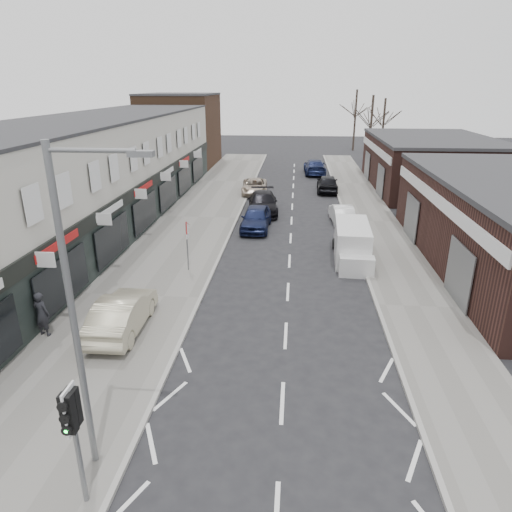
% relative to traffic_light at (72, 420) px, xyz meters
% --- Properties ---
extents(ground, '(160.00, 160.00, 0.00)m').
position_rel_traffic_light_xyz_m(ground, '(4.40, 2.02, -2.41)').
color(ground, black).
rests_on(ground, ground).
extents(pavement_left, '(5.50, 64.00, 0.12)m').
position_rel_traffic_light_xyz_m(pavement_left, '(-2.35, 24.02, -2.35)').
color(pavement_left, slate).
rests_on(pavement_left, ground).
extents(pavement_right, '(3.50, 64.00, 0.12)m').
position_rel_traffic_light_xyz_m(pavement_right, '(10.15, 24.02, -2.35)').
color(pavement_right, slate).
rests_on(pavement_right, ground).
extents(shop_terrace_left, '(8.00, 41.00, 7.10)m').
position_rel_traffic_light_xyz_m(shop_terrace_left, '(-9.10, 21.52, 1.14)').
color(shop_terrace_left, beige).
rests_on(shop_terrace_left, ground).
extents(brick_block_far, '(8.00, 10.00, 8.00)m').
position_rel_traffic_light_xyz_m(brick_block_far, '(-9.10, 47.02, 1.59)').
color(brick_block_far, '#4A301F').
rests_on(brick_block_far, ground).
extents(right_unit_far, '(10.00, 16.00, 4.50)m').
position_rel_traffic_light_xyz_m(right_unit_far, '(16.90, 36.02, -0.16)').
color(right_unit_far, '#361C18').
rests_on(right_unit_far, ground).
extents(tree_far_a, '(3.60, 3.60, 8.00)m').
position_rel_traffic_light_xyz_m(tree_far_a, '(13.40, 50.02, -2.41)').
color(tree_far_a, '#382D26').
rests_on(tree_far_a, ground).
extents(tree_far_b, '(3.60, 3.60, 7.50)m').
position_rel_traffic_light_xyz_m(tree_far_b, '(15.90, 56.02, -2.41)').
color(tree_far_b, '#382D26').
rests_on(tree_far_b, ground).
extents(tree_far_c, '(3.60, 3.60, 8.50)m').
position_rel_traffic_light_xyz_m(tree_far_c, '(12.90, 62.02, -2.41)').
color(tree_far_c, '#382D26').
rests_on(tree_far_c, ground).
extents(traffic_light, '(0.28, 0.60, 3.10)m').
position_rel_traffic_light_xyz_m(traffic_light, '(0.00, 0.00, 0.00)').
color(traffic_light, slate).
rests_on(traffic_light, pavement_left).
extents(street_lamp, '(2.23, 0.22, 8.00)m').
position_rel_traffic_light_xyz_m(street_lamp, '(-0.13, 1.22, 2.20)').
color(street_lamp, slate).
rests_on(street_lamp, pavement_left).
extents(warning_sign, '(0.12, 0.80, 2.70)m').
position_rel_traffic_light_xyz_m(warning_sign, '(-0.76, 14.02, -0.21)').
color(warning_sign, slate).
rests_on(warning_sign, pavement_left).
extents(white_van, '(2.00, 5.15, 1.98)m').
position_rel_traffic_light_xyz_m(white_van, '(7.80, 16.54, -1.48)').
color(white_van, silver).
rests_on(white_van, ground).
extents(sedan_on_pavement, '(1.64, 4.48, 1.47)m').
position_rel_traffic_light_xyz_m(sedan_on_pavement, '(-1.92, 7.70, -1.56)').
color(sedan_on_pavement, '#B6AF92').
rests_on(sedan_on_pavement, pavement_left).
extents(pedestrian, '(0.74, 0.57, 1.78)m').
position_rel_traffic_light_xyz_m(pedestrian, '(-4.80, 7.06, -1.40)').
color(pedestrian, black).
rests_on(pedestrian, pavement_left).
extents(parked_car_left_a, '(1.93, 4.58, 1.55)m').
position_rel_traffic_light_xyz_m(parked_car_left_a, '(2.04, 21.76, -1.64)').
color(parked_car_left_a, '#131A3B').
rests_on(parked_car_left_a, ground).
extents(parked_car_left_b, '(2.62, 5.44, 1.53)m').
position_rel_traffic_light_xyz_m(parked_car_left_b, '(2.20, 26.02, -1.65)').
color(parked_car_left_b, black).
rests_on(parked_car_left_b, ground).
extents(parked_car_left_c, '(2.50, 4.88, 1.32)m').
position_rel_traffic_light_xyz_m(parked_car_left_c, '(1.00, 32.29, -1.76)').
color(parked_car_left_c, '#B4A390').
rests_on(parked_car_left_c, ground).
extents(parked_car_right_a, '(1.63, 4.01, 1.29)m').
position_rel_traffic_light_xyz_m(parked_car_right_a, '(7.90, 23.93, -1.77)').
color(parked_car_right_a, silver).
rests_on(parked_car_right_a, ground).
extents(parked_car_right_b, '(1.93, 4.57, 1.54)m').
position_rel_traffic_light_xyz_m(parked_car_right_b, '(7.48, 33.74, -1.64)').
color(parked_car_right_b, black).
rests_on(parked_car_right_b, ground).
extents(parked_car_right_c, '(2.39, 5.52, 1.58)m').
position_rel_traffic_light_xyz_m(parked_car_right_c, '(6.63, 42.48, -1.62)').
color(parked_car_right_c, '#151E43').
rests_on(parked_car_right_c, ground).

